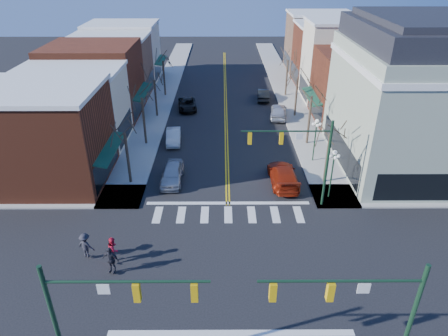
{
  "coord_description": "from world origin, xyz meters",
  "views": [
    {
      "loc": [
        -0.43,
        -18.93,
        17.64
      ],
      "look_at": [
        -0.31,
        8.54,
        2.8
      ],
      "focal_mm": 32.0,
      "sensor_mm": 36.0,
      "label": 1
    }
  ],
  "objects_px": {
    "car_right_far": "(263,94)",
    "pedestrian_dark_a": "(111,260)",
    "car_left_far": "(187,104)",
    "pedestrian_dark_b": "(86,245)",
    "lamppost_corner": "(333,166)",
    "pedestrian_red_b": "(113,249)",
    "victorian_corner": "(417,96)",
    "car_left_near": "(172,174)",
    "car_right_near": "(283,175)",
    "car_right_mid": "(279,111)",
    "lamppost_midblock": "(316,133)",
    "car_left_mid": "(173,137)"
  },
  "relations": [
    {
      "from": "car_right_near",
      "to": "car_right_mid",
      "type": "xyz_separation_m",
      "value": [
        1.56,
        15.72,
        0.02
      ]
    },
    {
      "from": "lamppost_corner",
      "to": "car_left_near",
      "type": "bearing_deg",
      "value": 167.94
    },
    {
      "from": "car_left_far",
      "to": "pedestrian_dark_b",
      "type": "bearing_deg",
      "value": -105.9
    },
    {
      "from": "pedestrian_dark_a",
      "to": "car_left_near",
      "type": "bearing_deg",
      "value": 93.89
    },
    {
      "from": "car_left_near",
      "to": "lamppost_midblock",
      "type": "bearing_deg",
      "value": 16.53
    },
    {
      "from": "car_right_near",
      "to": "pedestrian_red_b",
      "type": "xyz_separation_m",
      "value": [
        -12.19,
        -9.95,
        0.23
      ]
    },
    {
      "from": "lamppost_corner",
      "to": "car_right_near",
      "type": "bearing_deg",
      "value": 144.52
    },
    {
      "from": "car_right_far",
      "to": "pedestrian_red_b",
      "type": "relative_size",
      "value": 2.53
    },
    {
      "from": "victorian_corner",
      "to": "car_left_mid",
      "type": "height_order",
      "value": "victorian_corner"
    },
    {
      "from": "car_left_mid",
      "to": "pedestrian_dark_b",
      "type": "distance_m",
      "value": 18.46
    },
    {
      "from": "victorian_corner",
      "to": "car_right_mid",
      "type": "bearing_deg",
      "value": 129.86
    },
    {
      "from": "car_left_mid",
      "to": "car_right_far",
      "type": "relative_size",
      "value": 0.92
    },
    {
      "from": "pedestrian_red_b",
      "to": "pedestrian_dark_b",
      "type": "bearing_deg",
      "value": 81.27
    },
    {
      "from": "victorian_corner",
      "to": "pedestrian_red_b",
      "type": "bearing_deg",
      "value": -150.49
    },
    {
      "from": "car_right_near",
      "to": "car_left_far",
      "type": "bearing_deg",
      "value": -64.27
    },
    {
      "from": "car_left_far",
      "to": "lamppost_midblock",
      "type": "bearing_deg",
      "value": -55.16
    },
    {
      "from": "car_left_mid",
      "to": "car_left_near",
      "type": "bearing_deg",
      "value": -89.36
    },
    {
      "from": "lamppost_midblock",
      "to": "pedestrian_dark_b",
      "type": "distance_m",
      "value": 22.25
    },
    {
      "from": "car_right_near",
      "to": "pedestrian_dark_a",
      "type": "bearing_deg",
      "value": 40.58
    },
    {
      "from": "victorian_corner",
      "to": "car_left_mid",
      "type": "xyz_separation_m",
      "value": [
        -22.07,
        4.92,
        -5.98
      ]
    },
    {
      "from": "lamppost_corner",
      "to": "car_left_mid",
      "type": "relative_size",
      "value": 1.05
    },
    {
      "from": "victorian_corner",
      "to": "lamppost_midblock",
      "type": "relative_size",
      "value": 3.29
    },
    {
      "from": "car_left_near",
      "to": "car_right_near",
      "type": "distance_m",
      "value": 9.61
    },
    {
      "from": "victorian_corner",
      "to": "car_right_far",
      "type": "xyz_separation_m",
      "value": [
        -11.38,
        18.83,
        -5.92
      ]
    },
    {
      "from": "car_left_far",
      "to": "car_right_far",
      "type": "height_order",
      "value": "car_right_far"
    },
    {
      "from": "car_left_mid",
      "to": "car_right_near",
      "type": "relative_size",
      "value": 0.75
    },
    {
      "from": "car_right_mid",
      "to": "car_left_far",
      "type": "bearing_deg",
      "value": -6.78
    },
    {
      "from": "lamppost_corner",
      "to": "car_right_near",
      "type": "relative_size",
      "value": 0.79
    },
    {
      "from": "pedestrian_dark_a",
      "to": "car_left_far",
      "type": "bearing_deg",
      "value": 101.65
    },
    {
      "from": "lamppost_corner",
      "to": "car_right_far",
      "type": "bearing_deg",
      "value": 97.08
    },
    {
      "from": "pedestrian_dark_a",
      "to": "car_right_far",
      "type": "bearing_deg",
      "value": 85.9
    },
    {
      "from": "car_left_near",
      "to": "car_right_far",
      "type": "xyz_separation_m",
      "value": [
        9.92,
        22.05,
        -0.04
      ]
    },
    {
      "from": "lamppost_corner",
      "to": "car_right_far",
      "type": "relative_size",
      "value": 0.97
    },
    {
      "from": "victorian_corner",
      "to": "car_left_far",
      "type": "bearing_deg",
      "value": 144.84
    },
    {
      "from": "lamppost_corner",
      "to": "pedestrian_dark_a",
      "type": "distance_m",
      "value": 17.82
    },
    {
      "from": "pedestrian_dark_b",
      "to": "car_right_near",
      "type": "bearing_deg",
      "value": -126.25
    },
    {
      "from": "car_left_far",
      "to": "pedestrian_red_b",
      "type": "distance_m",
      "value": 28.7
    },
    {
      "from": "car_right_mid",
      "to": "pedestrian_red_b",
      "type": "distance_m",
      "value": 29.12
    },
    {
      "from": "car_right_far",
      "to": "pedestrian_dark_a",
      "type": "height_order",
      "value": "pedestrian_dark_a"
    },
    {
      "from": "car_left_mid",
      "to": "car_left_far",
      "type": "relative_size",
      "value": 0.86
    },
    {
      "from": "pedestrian_dark_a",
      "to": "pedestrian_dark_b",
      "type": "bearing_deg",
      "value": 160.07
    },
    {
      "from": "lamppost_corner",
      "to": "pedestrian_red_b",
      "type": "xyz_separation_m",
      "value": [
        -15.59,
        -7.52,
        -1.93
      ]
    },
    {
      "from": "car_left_mid",
      "to": "pedestrian_dark_b",
      "type": "xyz_separation_m",
      "value": [
        -3.69,
        -18.08,
        0.36
      ]
    },
    {
      "from": "lamppost_corner",
      "to": "car_left_far",
      "type": "relative_size",
      "value": 0.91
    },
    {
      "from": "lamppost_corner",
      "to": "pedestrian_red_b",
      "type": "distance_m",
      "value": 17.42
    },
    {
      "from": "car_left_near",
      "to": "victorian_corner",
      "type": "bearing_deg",
      "value": 9.15
    },
    {
      "from": "car_left_mid",
      "to": "car_right_far",
      "type": "bearing_deg",
      "value": 47.66
    },
    {
      "from": "car_left_far",
      "to": "car_right_far",
      "type": "xyz_separation_m",
      "value": [
        10.01,
        3.76,
        0.07
      ]
    },
    {
      "from": "lamppost_corner",
      "to": "car_left_near",
      "type": "relative_size",
      "value": 0.95
    },
    {
      "from": "car_right_mid",
      "to": "car_left_near",
      "type": "bearing_deg",
      "value": 61.81
    }
  ]
}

